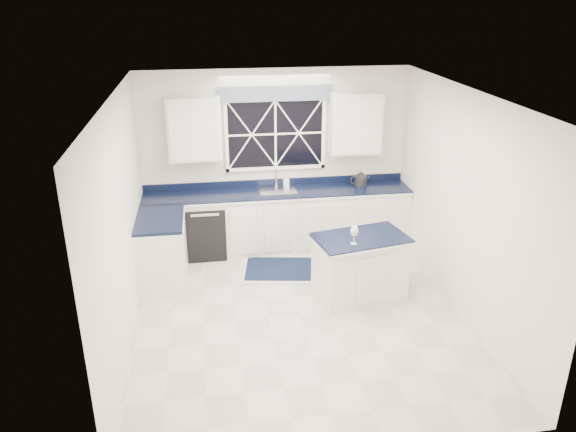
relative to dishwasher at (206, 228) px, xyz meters
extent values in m
plane|color=beige|center=(1.10, -1.95, -0.41)|extent=(4.50, 4.50, 0.00)
cube|color=silver|center=(1.10, 0.30, 0.94)|extent=(4.00, 0.10, 2.70)
cube|color=white|center=(1.10, 0.00, 0.04)|extent=(3.98, 0.60, 0.90)
cube|color=white|center=(-0.60, -0.80, 0.04)|extent=(0.60, 1.00, 0.90)
cube|color=black|center=(1.10, 0.00, 0.51)|extent=(3.98, 0.64, 0.04)
cube|color=black|center=(0.00, 0.00, 0.00)|extent=(0.60, 0.58, 0.82)
cube|color=black|center=(1.10, 0.27, 1.34)|extent=(1.40, 0.02, 1.00)
cube|color=slate|center=(1.10, 0.21, 1.94)|extent=(1.65, 0.04, 0.22)
cube|color=white|center=(-0.07, 0.13, 1.49)|extent=(0.75, 0.34, 0.90)
cube|color=white|center=(2.28, 0.13, 1.49)|extent=(0.75, 0.34, 0.90)
cylinder|color=silver|center=(1.10, 0.22, 0.55)|extent=(0.05, 0.05, 0.04)
cylinder|color=silver|center=(1.10, 0.22, 0.69)|extent=(0.02, 0.02, 0.28)
cylinder|color=silver|center=(1.10, 0.13, 0.82)|extent=(0.02, 0.18, 0.02)
cube|color=white|center=(1.94, -1.60, 0.00)|extent=(1.20, 0.84, 0.82)
cube|color=black|center=(1.94, -1.60, 0.43)|extent=(1.26, 0.90, 0.04)
cube|color=beige|center=(1.18, -0.74, -0.40)|extent=(1.56, 1.10, 0.01)
cube|color=#101D38|center=(1.18, -0.74, -0.39)|extent=(1.38, 0.92, 0.01)
cylinder|color=#2F2F31|center=(2.38, 0.08, 0.61)|extent=(0.19, 0.19, 0.16)
cone|color=#2F2F31|center=(2.38, 0.08, 0.72)|extent=(0.16, 0.16, 0.07)
torus|color=#2F2F31|center=(2.28, 0.08, 0.62)|extent=(0.13, 0.02, 0.13)
cylinder|color=#2F2F31|center=(2.50, 0.08, 0.63)|extent=(0.08, 0.02, 0.10)
cylinder|color=silver|center=(1.79, -1.79, 0.45)|extent=(0.08, 0.08, 0.01)
cylinder|color=silver|center=(1.79, -1.79, 0.51)|extent=(0.01, 0.01, 0.12)
ellipsoid|color=silver|center=(1.79, -1.79, 0.61)|extent=(0.10, 0.10, 0.12)
cylinder|color=#D3C26F|center=(1.79, -1.79, 0.59)|extent=(0.08, 0.08, 0.05)
imported|color=silver|center=(1.25, 0.21, 0.62)|extent=(0.09, 0.09, 0.18)
camera|label=1|loc=(0.07, -7.81, 3.35)|focal=35.00mm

